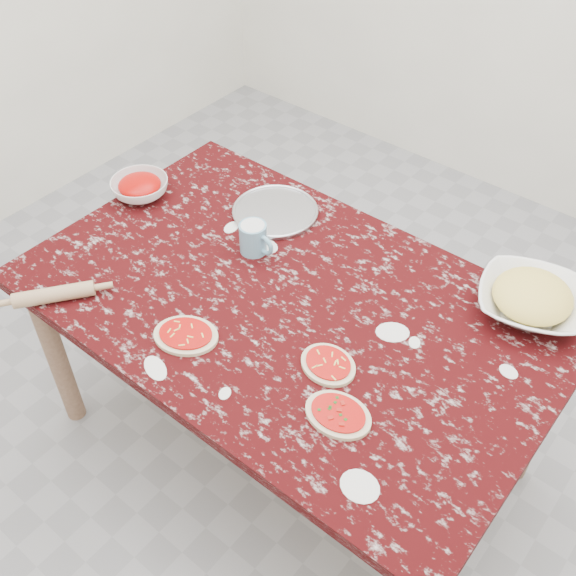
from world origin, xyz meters
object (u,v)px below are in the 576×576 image
(sauce_bowl, at_px, (140,188))
(rolling_pin, at_px, (54,295))
(worktable, at_px, (288,319))
(cheese_bowl, at_px, (531,301))
(flour_mug, at_px, (254,238))
(pizza_tray, at_px, (275,212))

(sauce_bowl, height_order, rolling_pin, sauce_bowl)
(worktable, distance_m, cheese_bowl, 0.72)
(rolling_pin, bearing_deg, cheese_bowl, 37.33)
(cheese_bowl, bearing_deg, flour_mug, -159.20)
(sauce_bowl, xyz_separation_m, flour_mug, (0.51, 0.03, 0.02))
(pizza_tray, height_order, sauce_bowl, sauce_bowl)
(pizza_tray, bearing_deg, flour_mug, -68.82)
(sauce_bowl, relative_size, cheese_bowl, 0.66)
(sauce_bowl, bearing_deg, cheese_bowl, 14.11)
(worktable, bearing_deg, rolling_pin, -140.87)
(worktable, xyz_separation_m, sauce_bowl, (-0.74, 0.08, 0.11))
(worktable, bearing_deg, pizza_tray, 135.01)
(worktable, distance_m, sauce_bowl, 0.75)
(pizza_tray, bearing_deg, worktable, -44.99)
(pizza_tray, xyz_separation_m, rolling_pin, (-0.24, -0.74, 0.02))
(cheese_bowl, bearing_deg, sauce_bowl, -165.89)
(worktable, height_order, rolling_pin, rolling_pin)
(pizza_tray, distance_m, rolling_pin, 0.78)
(cheese_bowl, xyz_separation_m, rolling_pin, (-1.12, -0.85, -0.01))
(sauce_bowl, bearing_deg, rolling_pin, -69.12)
(flour_mug, height_order, rolling_pin, flour_mug)
(sauce_bowl, height_order, flour_mug, flour_mug)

